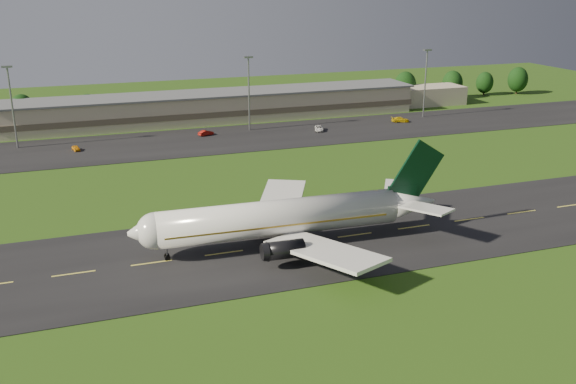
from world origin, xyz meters
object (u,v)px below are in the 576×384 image
object	(u,v)px
light_mast_west	(11,97)
light_mast_east	(426,75)
light_mast_centre	(249,84)
service_vehicle_d	(400,120)
service_vehicle_a	(76,148)
terminal	(239,105)
airliner	(284,218)
service_vehicle_c	(319,128)
service_vehicle_b	(206,133)

from	to	relation	value
light_mast_west	light_mast_east	bearing A→B (deg)	0.00
light_mast_centre	service_vehicle_d	bearing A→B (deg)	-6.00
service_vehicle_a	service_vehicle_d	world-z (taller)	service_vehicle_d
terminal	service_vehicle_a	distance (m)	53.54
terminal	airliner	bearing A→B (deg)	-100.96
service_vehicle_d	terminal	bearing A→B (deg)	81.21
light_mast_centre	service_vehicle_c	world-z (taller)	light_mast_centre
light_mast_centre	terminal	bearing A→B (deg)	85.05
service_vehicle_d	service_vehicle_a	bearing A→B (deg)	108.92
terminal	service_vehicle_b	size ratio (longest dim) A/B	34.14
light_mast_west	service_vehicle_a	distance (m)	19.77
airliner	service_vehicle_a	size ratio (longest dim) A/B	14.58
light_mast_east	service_vehicle_b	world-z (taller)	light_mast_east
airliner	service_vehicle_d	xyz separation A→B (m)	(61.84, 75.35, -3.81)
light_mast_west	light_mast_centre	bearing A→B (deg)	0.00
airliner	terminal	world-z (taller)	airliner
service_vehicle_a	airliner	bearing A→B (deg)	-81.44
airliner	service_vehicle_c	distance (m)	80.83
light_mast_centre	light_mast_east	xyz separation A→B (m)	(55.00, 0.00, 0.00)
airliner	light_mast_west	xyz separation A→B (m)	(-42.77, 80.03, 8.08)
terminal	light_mast_centre	bearing A→B (deg)	-94.95
light_mast_east	service_vehicle_c	bearing A→B (deg)	-168.84
terminal	light_mast_east	xyz separation A→B (m)	(53.60, -16.18, 8.75)
terminal	service_vehicle_a	world-z (taller)	terminal
light_mast_west	airliner	bearing A→B (deg)	-61.88
airliner	light_mast_east	xyz separation A→B (m)	(72.23, 80.03, 8.08)
service_vehicle_b	service_vehicle_d	world-z (taller)	service_vehicle_d
service_vehicle_a	light_mast_east	bearing A→B (deg)	-9.03
service_vehicle_c	service_vehicle_a	bearing A→B (deg)	-159.82
service_vehicle_a	terminal	bearing A→B (deg)	13.21
service_vehicle_c	service_vehicle_d	size ratio (longest dim) A/B	0.96
service_vehicle_c	service_vehicle_b	bearing A→B (deg)	-169.05
airliner	service_vehicle_b	distance (m)	77.71
light_mast_centre	service_vehicle_a	world-z (taller)	light_mast_centre
service_vehicle_b	terminal	bearing A→B (deg)	-58.34
light_mast_east	service_vehicle_d	bearing A→B (deg)	-155.72
light_mast_west	light_mast_east	distance (m)	115.00
light_mast_east	service_vehicle_a	xyz separation A→B (m)	(-101.37, -7.76, -12.04)
light_mast_centre	service_vehicle_a	size ratio (longest dim) A/B	5.79
airliner	service_vehicle_c	world-z (taller)	airliner
light_mast_west	terminal	bearing A→B (deg)	14.76
terminal	service_vehicle_d	xyz separation A→B (m)	(43.21, -20.87, -3.14)
light_mast_centre	light_mast_east	world-z (taller)	same
airliner	service_vehicle_c	xyz separation A→B (m)	(35.10, 72.70, -3.87)
light_mast_east	service_vehicle_d	size ratio (longest dim) A/B	3.95
light_mast_centre	service_vehicle_b	bearing A→B (deg)	-168.86
terminal	light_mast_west	size ratio (longest dim) A/B	7.13
airliner	service_vehicle_d	distance (m)	97.55
light_mast_centre	service_vehicle_b	distance (m)	17.75
terminal	service_vehicle_d	distance (m)	48.09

